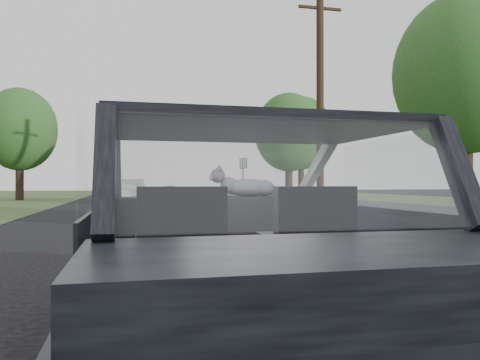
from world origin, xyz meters
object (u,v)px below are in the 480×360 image
subject_car (236,241)px  cat (249,186)px  highway_sign (243,180)px  utility_pole (320,99)px  other_car (130,191)px

subject_car → cat: bearing=68.1°
highway_sign → utility_pole: (0.51, -10.30, 3.05)m
subject_car → other_car: subject_car is taller
subject_car → cat: (0.25, 0.61, 0.36)m
cat → subject_car: bearing=-111.2°
highway_sign → cat: bearing=-114.6°
other_car → highway_sign: 6.71m
highway_sign → utility_pole: bearing=-98.1°
subject_car → highway_sign: size_ratio=1.54×
cat → other_car: size_ratio=0.14×
cat → highway_sign: 24.02m
subject_car → other_car: 22.86m
highway_sign → utility_pole: 10.76m
subject_car → utility_pole: utility_pole is taller
utility_pole → subject_car: bearing=-115.2°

